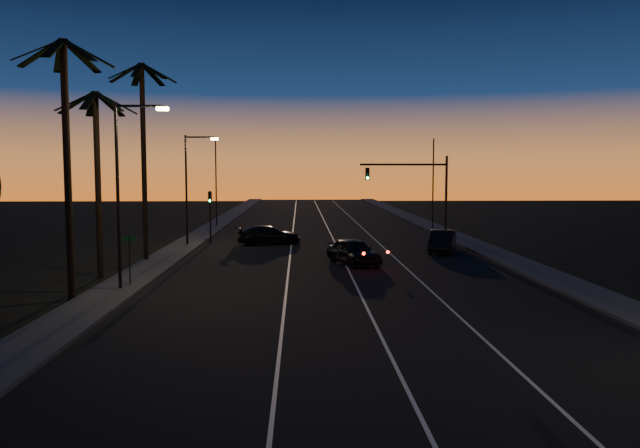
{
  "coord_description": "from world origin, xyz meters",
  "views": [
    {
      "loc": [
        -2.34,
        -9.97,
        5.81
      ],
      "look_at": [
        -1.33,
        21.01,
        3.15
      ],
      "focal_mm": 35.0,
      "sensor_mm": 36.0,
      "label": 1
    }
  ],
  "objects_px": {
    "lead_car": "(354,251)",
    "cross_car": "(269,235)",
    "right_car": "(442,241)",
    "signal_mast": "(417,183)"
  },
  "relations": [
    {
      "from": "lead_car",
      "to": "right_car",
      "type": "distance_m",
      "value": 8.74
    },
    {
      "from": "right_car",
      "to": "lead_car",
      "type": "bearing_deg",
      "value": -141.21
    },
    {
      "from": "signal_mast",
      "to": "lead_car",
      "type": "height_order",
      "value": "signal_mast"
    },
    {
      "from": "right_car",
      "to": "signal_mast",
      "type": "bearing_deg",
      "value": 96.16
    },
    {
      "from": "signal_mast",
      "to": "lead_car",
      "type": "distance_m",
      "value": 13.82
    },
    {
      "from": "lead_car",
      "to": "right_car",
      "type": "height_order",
      "value": "lead_car"
    },
    {
      "from": "signal_mast",
      "to": "cross_car",
      "type": "height_order",
      "value": "signal_mast"
    },
    {
      "from": "cross_car",
      "to": "signal_mast",
      "type": "bearing_deg",
      "value": 4.5
    },
    {
      "from": "lead_car",
      "to": "cross_car",
      "type": "distance_m",
      "value": 12.24
    },
    {
      "from": "signal_mast",
      "to": "lead_car",
      "type": "bearing_deg",
      "value": -117.64
    }
  ]
}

